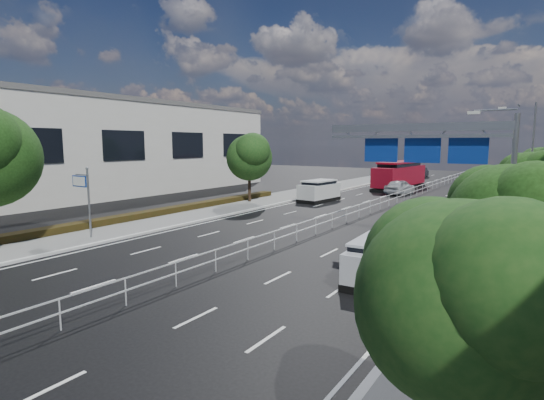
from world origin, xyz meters
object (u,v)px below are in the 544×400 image
Objects in this scene: silver_minivan at (379,260)px; parked_car_dark at (499,196)px; near_car_silver at (400,187)px; overhead_gantry at (435,145)px; near_car_dark at (421,172)px; white_minivan at (319,191)px; red_bus at (400,175)px; toilet_sign at (84,190)px; parked_car_teal at (460,209)px.

silver_minivan reaches higher than parked_car_dark.
silver_minivan is (8.44, -30.91, 0.05)m from near_car_silver.
overhead_gantry reaches higher than near_car_silver.
silver_minivan reaches higher than near_car_dark.
red_bus is at bearing 84.78° from white_minivan.
near_car_dark is at bearing 85.37° from toilet_sign.
toilet_sign is 39.34m from red_bus.
overhead_gantry is 2.31× the size of silver_minivan.
near_car_silver is 32.05m from silver_minivan.
white_minivan is 1.02× the size of parked_car_teal.
overhead_gantry is 1.80× the size of parked_car_dark.
parked_car_dark is at bearing 57.29° from toilet_sign.
near_car_dark is 0.90× the size of parked_car_dark.
toilet_sign reaches higher than near_car_dark.
overhead_gantry reaches higher than silver_minivan.
toilet_sign is 17.69m from silver_minivan.
overhead_gantry is at bearing 29.60° from toilet_sign.
red_bus is at bearing 79.44° from toilet_sign.
white_minivan reaches higher than near_car_silver.
overhead_gantry reaches higher than near_car_dark.
parked_car_teal is at bearing -100.68° from parked_car_dark.
parked_car_dark is at bearing 85.52° from overhead_gantry.
white_minivan is 24.47m from silver_minivan.
toilet_sign is 0.89× the size of near_car_silver.
near_car_silver is (1.80, -5.74, -0.96)m from red_bus.
white_minivan is 1.03× the size of near_car_silver.
parked_car_teal is at bearing 49.30° from toilet_sign.
white_minivan is 0.99× the size of near_car_dark.
near_car_dark is (4.76, 58.82, -2.10)m from toilet_sign.
parked_car_teal is at bearing 87.20° from silver_minivan.
near_car_silver is at bearing 163.87° from parked_car_dark.
parked_car_teal is at bearing -56.69° from red_bus.
overhead_gantry is (17.69, 10.05, 2.66)m from toilet_sign.
red_bus reaches higher than parked_car_dark.
red_bus is 2.65× the size of silver_minivan.
red_bus reaches higher than near_car_silver.
overhead_gantry is at bearing -94.64° from parked_car_dark.
white_minivan is 16.84m from parked_car_dark.
toilet_sign reaches higher than white_minivan.
white_minivan is at bearing 84.80° from near_car_dark.
near_car_dark is 40.57m from parked_car_teal.
toilet_sign reaches higher than parked_car_dark.
near_car_silver is 10.65m from parked_car_dark.
white_minivan is at bearing 71.89° from near_car_silver.
parked_car_dark is (15.11, 7.45, -0.21)m from white_minivan.
silver_minivan is at bearing 6.54° from toilet_sign.
toilet_sign reaches higher than near_car_silver.
silver_minivan is (10.24, -36.66, -0.91)m from red_bus.
toilet_sign is 20.52m from overhead_gantry.
parked_car_teal is (13.31, -2.24, -0.35)m from white_minivan.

